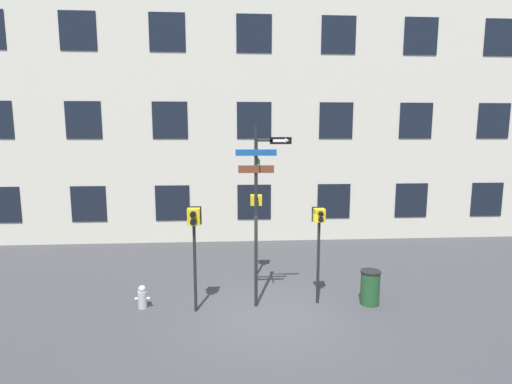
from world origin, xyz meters
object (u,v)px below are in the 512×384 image
(pedestrian_signal_left, at_px, (194,230))
(trash_bin, at_px, (370,287))
(fire_hydrant, at_px, (142,297))
(street_sign_pole, at_px, (259,200))
(pedestrian_signal_across, at_px, (256,212))
(pedestrian_signal_right, at_px, (319,230))

(pedestrian_signal_left, bearing_deg, trash_bin, 1.69)
(fire_hydrant, xyz_separation_m, trash_bin, (6.13, -0.14, 0.17))
(street_sign_pole, bearing_deg, pedestrian_signal_left, -172.99)
(pedestrian_signal_across, bearing_deg, pedestrian_signal_right, -54.84)
(pedestrian_signal_across, height_order, fire_hydrant, pedestrian_signal_across)
(pedestrian_signal_left, relative_size, trash_bin, 2.95)
(pedestrian_signal_across, distance_m, trash_bin, 4.12)
(pedestrian_signal_across, xyz_separation_m, trash_bin, (2.95, -2.35, -1.65))
(pedestrian_signal_left, bearing_deg, street_sign_pole, 7.01)
(street_sign_pole, relative_size, trash_bin, 5.14)
(pedestrian_signal_left, bearing_deg, fire_hydrant, 168.86)
(street_sign_pole, relative_size, fire_hydrant, 7.65)
(street_sign_pole, height_order, pedestrian_signal_left, street_sign_pole)
(trash_bin, bearing_deg, pedestrian_signal_across, 141.46)
(street_sign_pole, distance_m, pedestrian_signal_right, 1.84)
(trash_bin, bearing_deg, street_sign_pole, 178.76)
(street_sign_pole, xyz_separation_m, pedestrian_signal_right, (1.63, 0.09, -0.85))
(pedestrian_signal_across, distance_m, fire_hydrant, 4.28)
(street_sign_pole, height_order, fire_hydrant, street_sign_pole)
(pedestrian_signal_left, bearing_deg, pedestrian_signal_across, 54.96)
(pedestrian_signal_left, xyz_separation_m, pedestrian_signal_across, (1.75, 2.49, -0.05))
(pedestrian_signal_right, xyz_separation_m, trash_bin, (1.41, -0.16, -1.57))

